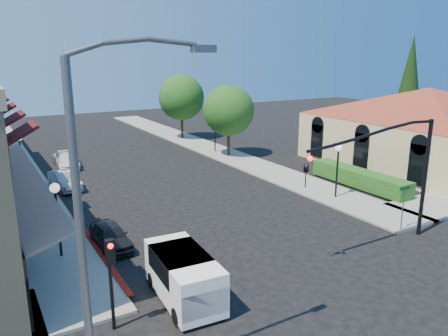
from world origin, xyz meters
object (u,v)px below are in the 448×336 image
lamppost_left_near (56,201)px  street_tree_a (229,111)px  white_van (184,274)px  parked_car_a (111,236)px  parked_car_b (65,180)px  street_tree_b (181,98)px  parked_car_c (68,161)px  secondary_signal (111,268)px  lamppost_right_near (338,157)px  cobra_streetlight (95,223)px  street_name_sign (404,201)px  signal_mast_arm (398,163)px  parked_car_d (66,159)px  lamppost_right_far (215,124)px  lamppost_left_far (20,146)px  conifer_far (410,82)px

lamppost_left_near → street_tree_a: bearing=39.0°
white_van → parked_car_a: 6.15m
lamppost_left_near → parked_car_b: (2.30, 11.00, -2.10)m
street_tree_b → lamppost_left_near: (-17.30, -24.00, -1.81)m
parked_car_c → secondary_signal: bearing=-90.8°
lamppost_right_near → parked_car_c: (-13.30, 17.00, -2.16)m
cobra_streetlight → street_name_sign: (16.65, 4.20, -3.57)m
secondary_signal → white_van: bearing=10.9°
street_name_sign → cobra_streetlight: bearing=-165.8°
signal_mast_arm → white_van: (-11.00, 0.46, -3.03)m
secondary_signal → lamppost_right_near: lamppost_right_near is taller
signal_mast_arm → parked_car_d: 26.96m
street_tree_b → street_name_sign: street_tree_b is taller
lamppost_right_far → parked_car_a: size_ratio=1.03×
street_name_sign → lamppost_left_far: (-16.00, 19.80, 1.04)m
lamppost_left_far → parked_car_d: lamppost_left_far is taller
conifer_far → parked_car_c: conifer_far is taller
street_tree_a → signal_mast_arm: bearing=-98.2°
parked_car_a → parked_car_c: (1.40, 17.00, -0.01)m
lamppost_right_near → white_van: 15.02m
cobra_streetlight → parked_car_a: size_ratio=2.68×
lamppost_right_near → parked_car_a: (-14.70, -0.00, -2.14)m
signal_mast_arm → parked_car_a: signal_mast_arm is taller
lamppost_left_near → parked_car_c: bearing=77.7°
street_tree_b → lamppost_right_far: bearing=-92.1°
signal_mast_arm → lamppost_right_far: signal_mast_arm is taller
white_van → lamppost_right_far: bearing=58.2°
street_name_sign → lamppost_right_far: bearing=87.4°
street_tree_a → parked_car_c: bearing=167.6°
cobra_streetlight → parked_car_b: size_ratio=2.42×
secondary_signal → lamppost_left_far: size_ratio=0.93×
white_van → parked_car_b: 17.08m
parked_car_c → parked_car_d: (0.00, 1.00, -0.05)m
cobra_streetlight → parked_car_c: cobra_streetlight is taller
lamppost_right_near → lamppost_right_far: (0.00, 16.00, 0.00)m
parked_car_d → parked_car_a: bearing=-91.7°
street_tree_a → white_van: street_tree_a is taller
signal_mast_arm → street_name_sign: 2.98m
secondary_signal → cobra_streetlight: bearing=-108.6°
lamppost_left_far → parked_car_a: size_ratio=1.03×
conifer_far → street_tree_a: (-19.20, 4.00, -2.17)m
street_tree_a → cobra_streetlight: size_ratio=0.70×
street_name_sign → parked_car_d: 26.82m
cobra_streetlight → lamppost_right_far: (17.65, 26.00, -2.53)m
white_van → parked_car_d: 24.05m
cobra_streetlight → parked_car_b: 21.71m
conifer_far → lamppost_left_far: 36.90m
street_tree_a → white_van: (-13.95, -20.04, -3.14)m
signal_mast_arm → parked_car_c: signal_mast_arm is taller
street_tree_b → parked_car_a: bearing=-122.0°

